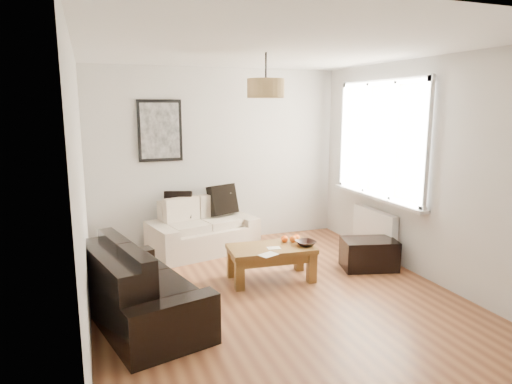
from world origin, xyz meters
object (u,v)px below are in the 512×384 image
object	(u,v)px
sofa_leather	(141,285)
ottoman	(369,254)
coffee_table	(271,263)
loveseat_cream	(203,227)

from	to	relation	value
sofa_leather	ottoman	world-z (taller)	sofa_leather
coffee_table	sofa_leather	bearing A→B (deg)	-161.43
loveseat_cream	sofa_leather	distance (m)	2.14
loveseat_cream	sofa_leather	size ratio (longest dim) A/B	0.88
coffee_table	ottoman	size ratio (longest dim) A/B	1.50
loveseat_cream	coffee_table	distance (m)	1.43
sofa_leather	ottoman	distance (m)	2.92
loveseat_cream	ottoman	size ratio (longest dim) A/B	2.18
loveseat_cream	ottoman	distance (m)	2.31
sofa_leather	coffee_table	xyz separation A→B (m)	(1.57, 0.53, -0.16)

